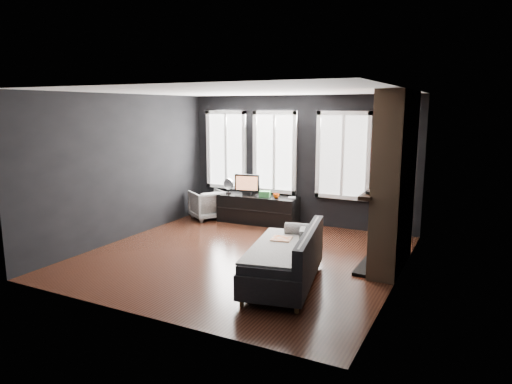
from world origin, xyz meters
The scene contains 18 objects.
floor centered at (0.00, 0.00, 0.00)m, with size 5.00×5.00×0.00m, color black.
ceiling centered at (0.00, 0.00, 2.70)m, with size 5.00×5.00×0.00m, color white.
wall_back centered at (0.00, 2.50, 1.35)m, with size 5.00×0.02×2.70m, color black.
wall_left centered at (-2.50, 0.00, 1.35)m, with size 0.02×5.00×2.70m, color black.
wall_right centered at (2.50, 0.00, 1.35)m, with size 0.02×5.00×2.70m, color black.
windows centered at (-0.45, 2.46, 2.38)m, with size 4.00×0.16×1.76m, color white, non-canonical shape.
fireplace centered at (2.30, 0.60, 1.35)m, with size 0.70×1.62×2.70m, color #93724C, non-canonical shape.
sofa centered at (1.10, -0.82, 0.41)m, with size 0.94×1.89×0.81m, color black, non-canonical shape.
stripe_pillow centered at (1.24, -0.48, 0.59)m, with size 0.07×0.31×0.31m, color gray.
armchair centered at (-1.95, 1.95, 0.35)m, with size 0.68×0.64×0.70m, color silver.
media_console centered at (-0.76, 2.10, 0.30)m, with size 1.73×0.54×0.60m, color black, non-canonical shape.
monitor centered at (-1.04, 2.12, 0.84)m, with size 0.56×0.12×0.50m, color black, non-canonical shape.
desk_fan centered at (-1.46, 2.04, 0.76)m, with size 0.24×0.24×0.34m, color gray, non-canonical shape.
mug centered at (-0.31, 2.03, 0.66)m, with size 0.13×0.10×0.13m, color #C64204.
book centered at (-0.10, 2.19, 0.70)m, with size 0.15×0.02×0.21m, color gray.
storage_box centered at (-0.58, 2.06, 0.66)m, with size 0.22×0.14×0.12m, color #2C7134.
mantel_vase centered at (2.05, 1.05, 1.32)m, with size 0.18×0.19×0.18m, color gold.
mantel_clock centered at (2.05, 0.05, 1.25)m, with size 0.12×0.12×0.04m, color black.
Camera 1 is at (3.51, -6.42, 2.46)m, focal length 32.00 mm.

